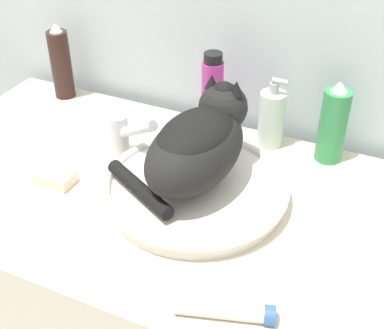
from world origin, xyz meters
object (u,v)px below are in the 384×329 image
faucet (123,134)px  shampoo_bottle_tall (212,95)px  soap_bar (54,178)px  spray_bottle_trigger (333,124)px  cat (199,142)px  cream_tube (226,311)px  soap_pump_bottle (271,118)px  hairspray_can_black (61,63)px

faucet → shampoo_bottle_tall: 0.23m
shampoo_bottle_tall → soap_bar: (-0.22, -0.33, -0.09)m
spray_bottle_trigger → soap_bar: spray_bottle_trigger is taller
cat → faucet: 0.22m
soap_bar → spray_bottle_trigger: bearing=33.4°
cream_tube → soap_bar: cream_tube is taller
faucet → shampoo_bottle_tall: (0.13, 0.19, 0.04)m
faucet → soap_bar: size_ratio=1.70×
soap_pump_bottle → soap_bar: 0.49m
soap_pump_bottle → cream_tube: bearing=-79.6°
soap_pump_bottle → cream_tube: size_ratio=1.06×
faucet → soap_pump_bottle: 0.33m
soap_pump_bottle → shampoo_bottle_tall: bearing=180.0°
hairspray_can_black → cream_tube: 0.84m
hairspray_can_black → spray_bottle_trigger: bearing=0.0°
soap_bar → faucet: bearing=59.1°
spray_bottle_trigger → cream_tube: (-0.04, -0.50, -0.07)m
cat → soap_pump_bottle: cat is taller
shampoo_bottle_tall → cream_tube: size_ratio=1.25×
cat → shampoo_bottle_tall: (-0.07, 0.24, -0.03)m
hairspray_can_black → soap_bar: 0.40m
hairspray_can_black → spray_bottle_trigger: 0.71m
cat → faucet: size_ratio=2.11×
cat → hairspray_can_black: 0.55m
cat → spray_bottle_trigger: bearing=-34.7°
hairspray_can_black → spray_bottle_trigger: hairspray_can_black is taller
cream_tube → spray_bottle_trigger: bearing=85.0°
soap_pump_bottle → hairspray_can_black: bearing=180.0°
hairspray_can_black → cat: bearing=-25.6°
faucet → spray_bottle_trigger: size_ratio=0.74×
cream_tube → faucet: bearing=139.3°
spray_bottle_trigger → shampoo_bottle_tall: shampoo_bottle_tall is taller
hairspray_can_black → cream_tube: size_ratio=1.25×
spray_bottle_trigger → soap_pump_bottle: size_ratio=1.12×
faucet → hairspray_can_black: (-0.30, 0.19, 0.03)m
spray_bottle_trigger → soap_pump_bottle: 0.14m
shampoo_bottle_tall → soap_pump_bottle: bearing=0.0°
cat → soap_pump_bottle: size_ratio=1.74×
hairspray_can_black → soap_bar: hairspray_can_black is taller
hairspray_can_black → shampoo_bottle_tall: hairspray_can_black is taller
hairspray_can_black → faucet: bearing=-32.1°
faucet → spray_bottle_trigger: 0.46m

